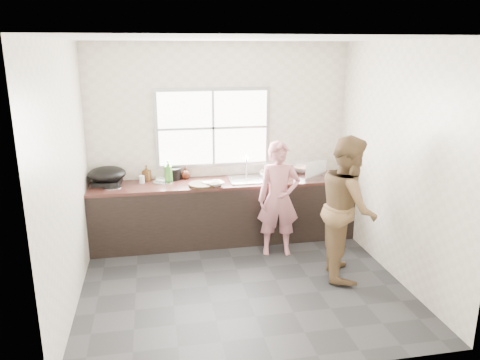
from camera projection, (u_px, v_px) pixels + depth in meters
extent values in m
cube|color=#262629|center=(242.00, 283.00, 5.39)|extent=(3.60, 3.20, 0.01)
cube|color=silver|center=(242.00, 38.00, 4.65)|extent=(3.60, 3.20, 0.01)
cube|color=beige|center=(220.00, 142.00, 6.54)|extent=(3.60, 0.01, 2.70)
cube|color=beige|center=(66.00, 178.00, 4.70)|extent=(0.01, 3.20, 2.70)
cube|color=beige|center=(397.00, 162.00, 5.35)|extent=(0.01, 3.20, 2.70)
cube|color=beige|center=(283.00, 222.00, 3.50)|extent=(3.60, 0.01, 2.70)
cube|color=black|center=(224.00, 212.00, 6.50)|extent=(3.60, 0.62, 0.82)
cube|color=#371B16|center=(224.00, 183.00, 6.38)|extent=(3.60, 0.64, 0.04)
cube|color=silver|center=(249.00, 180.00, 6.44)|extent=(0.55, 0.45, 0.02)
cylinder|color=silver|center=(246.00, 166.00, 6.58)|extent=(0.02, 0.02, 0.30)
cube|color=#9EA0A5|center=(213.00, 128.00, 6.45)|extent=(1.60, 0.05, 1.10)
cube|color=white|center=(213.00, 128.00, 6.43)|extent=(1.50, 0.01, 1.00)
imported|color=#BE727B|center=(279.00, 203.00, 6.01)|extent=(0.55, 0.41, 1.39)
imported|color=brown|center=(348.00, 207.00, 5.40)|extent=(0.81, 0.95, 1.67)
cylinder|color=#2F2112|center=(202.00, 185.00, 6.15)|extent=(0.48, 0.48, 0.04)
cube|color=#A6A8AD|center=(209.00, 182.00, 6.20)|extent=(0.22, 0.17, 0.01)
imported|color=silver|center=(215.00, 184.00, 6.15)|extent=(0.30, 0.30, 0.06)
imported|color=silver|center=(269.00, 175.00, 6.57)|extent=(0.28, 0.28, 0.07)
imported|color=silver|center=(267.00, 181.00, 6.27)|extent=(0.20, 0.20, 0.05)
cylinder|color=black|center=(173.00, 174.00, 6.45)|extent=(0.25, 0.25, 0.16)
cylinder|color=white|center=(165.00, 179.00, 6.45)|extent=(0.30, 0.30, 0.02)
imported|color=#3F882C|center=(168.00, 171.00, 6.32)|extent=(0.15, 0.15, 0.30)
imported|color=#4B2D12|center=(147.00, 174.00, 6.38)|extent=(0.12, 0.12, 0.19)
imported|color=#421D10|center=(186.00, 173.00, 6.48)|extent=(0.16, 0.16, 0.15)
cylinder|color=silver|center=(142.00, 179.00, 6.27)|extent=(0.08, 0.08, 0.10)
cube|color=black|center=(107.00, 182.00, 6.25)|extent=(0.40, 0.40, 0.05)
ellipsoid|color=black|center=(107.00, 174.00, 6.15)|extent=(0.57, 0.57, 0.19)
cube|color=silver|center=(310.00, 169.00, 6.49)|extent=(0.42, 0.36, 0.27)
cylinder|color=#B4B5BB|center=(112.00, 187.00, 6.08)|extent=(0.30, 0.30, 0.01)
cylinder|color=silver|center=(163.00, 182.00, 6.33)|extent=(0.30, 0.30, 0.01)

